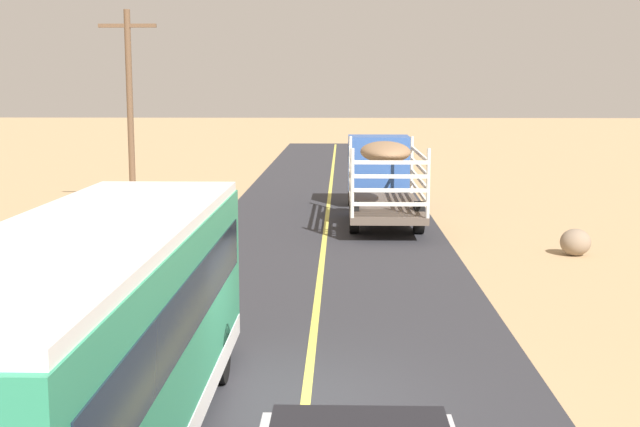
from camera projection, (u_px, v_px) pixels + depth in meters
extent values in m
plane|color=tan|center=(306.00, 399.00, 13.34)|extent=(240.00, 240.00, 0.00)
cube|color=#2D2D33|center=(306.00, 399.00, 13.34)|extent=(8.00, 120.00, 0.02)
cube|color=#D8CC4C|center=(306.00, 398.00, 13.34)|extent=(0.16, 117.60, 0.00)
cube|color=#3359A5|center=(378.00, 162.00, 34.61)|extent=(2.50, 2.20, 2.20)
cube|color=#192333|center=(379.00, 152.00, 34.54)|extent=(2.53, 1.54, 0.70)
cube|color=brown|center=(385.00, 207.00, 29.44)|extent=(2.50, 6.40, 0.24)
cylinder|color=silver|center=(350.00, 165.00, 32.39)|extent=(0.12, 0.12, 2.20)
cylinder|color=silver|center=(412.00, 165.00, 32.33)|extent=(0.12, 0.12, 2.20)
cylinder|color=silver|center=(352.00, 183.00, 26.18)|extent=(0.12, 0.12, 2.20)
cylinder|color=silver|center=(428.00, 183.00, 26.12)|extent=(0.12, 0.12, 2.20)
cube|color=silver|center=(350.00, 192.00, 29.38)|extent=(0.08, 6.30, 0.12)
cube|color=silver|center=(419.00, 192.00, 29.32)|extent=(0.08, 6.30, 0.12)
cube|color=silver|center=(390.00, 204.00, 26.23)|extent=(2.40, 0.08, 0.12)
cube|color=silver|center=(351.00, 179.00, 29.32)|extent=(0.08, 6.30, 0.12)
cube|color=silver|center=(419.00, 179.00, 29.25)|extent=(0.08, 6.30, 0.12)
cube|color=silver|center=(390.00, 190.00, 26.16)|extent=(2.40, 0.08, 0.12)
cube|color=silver|center=(351.00, 167.00, 29.25)|extent=(0.08, 6.30, 0.12)
cube|color=silver|center=(420.00, 167.00, 29.19)|extent=(0.08, 6.30, 0.12)
cube|color=silver|center=(390.00, 176.00, 26.10)|extent=(2.40, 0.08, 0.12)
cube|color=silver|center=(351.00, 154.00, 29.19)|extent=(0.08, 6.30, 0.12)
cube|color=silver|center=(420.00, 154.00, 29.12)|extent=(0.08, 6.30, 0.12)
cube|color=silver|center=(390.00, 162.00, 26.03)|extent=(2.40, 0.08, 0.12)
ellipsoid|color=#8C6B4C|center=(385.00, 152.00, 29.14)|extent=(1.75, 3.84, 0.70)
cylinder|color=black|center=(352.00, 192.00, 34.83)|extent=(0.32, 1.10, 1.10)
cylinder|color=black|center=(404.00, 192.00, 34.77)|extent=(0.32, 1.10, 1.10)
cylinder|color=black|center=(354.00, 217.00, 28.22)|extent=(0.32, 1.10, 1.10)
cylinder|color=black|center=(419.00, 217.00, 28.17)|extent=(0.32, 1.10, 1.10)
cube|color=#2D8C66|center=(93.00, 343.00, 10.61)|extent=(2.50, 10.00, 2.70)
cube|color=white|center=(88.00, 232.00, 10.40)|extent=(2.45, 9.80, 0.16)
cube|color=#192333|center=(91.00, 307.00, 10.54)|extent=(2.54, 9.20, 0.80)
cylinder|color=black|center=(88.00, 352.00, 14.04)|extent=(0.30, 1.00, 1.00)
cylinder|color=black|center=(218.00, 353.00, 13.98)|extent=(0.30, 1.00, 1.00)
cylinder|color=brown|center=(130.00, 114.00, 31.97)|extent=(0.24, 0.24, 7.82)
cube|color=brown|center=(127.00, 26.00, 31.47)|extent=(2.20, 0.14, 0.14)
ellipsoid|color=#84705B|center=(575.00, 242.00, 24.60)|extent=(0.90, 0.87, 0.80)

